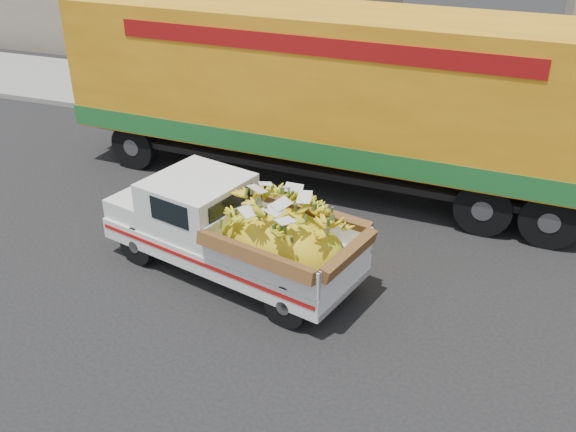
% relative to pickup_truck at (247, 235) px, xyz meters
% --- Properties ---
extents(ground, '(100.00, 100.00, 0.00)m').
position_rel_pickup_truck_xyz_m(ground, '(-2.07, 0.51, -0.86)').
color(ground, black).
rests_on(ground, ground).
extents(curb, '(60.00, 0.25, 0.15)m').
position_rel_pickup_truck_xyz_m(curb, '(-2.07, 6.65, -0.79)').
color(curb, gray).
rests_on(curb, ground).
extents(sidewalk, '(60.00, 4.00, 0.14)m').
position_rel_pickup_truck_xyz_m(sidewalk, '(-2.07, 8.75, -0.79)').
color(sidewalk, gray).
rests_on(sidewalk, ground).
extents(pickup_truck, '(4.83, 2.70, 1.60)m').
position_rel_pickup_truck_xyz_m(pickup_truck, '(0.00, 0.00, 0.00)').
color(pickup_truck, black).
rests_on(pickup_truck, ground).
extents(semi_trailer, '(12.03, 3.09, 3.80)m').
position_rel_pickup_truck_xyz_m(semi_trailer, '(0.17, 4.20, 1.26)').
color(semi_trailer, black).
rests_on(semi_trailer, ground).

